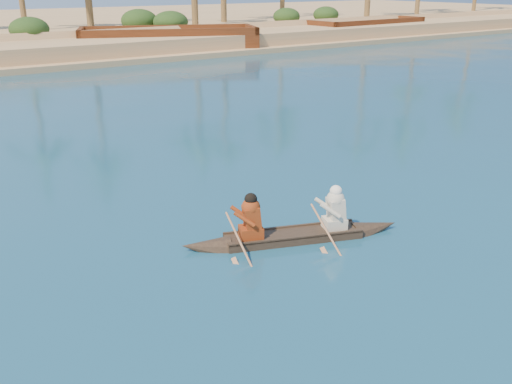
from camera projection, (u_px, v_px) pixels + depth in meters
ground at (386, 145)px, 18.64m from camera, size 160.00×160.00×0.00m
sandy_embankment at (21, 30)px, 54.52m from camera, size 150.00×51.00×1.50m
shrub_cluster at (72, 35)px, 42.45m from camera, size 100.00×6.00×2.40m
canoe at (293, 229)px, 11.72m from camera, size 4.57×2.19×1.28m
barge_mid at (169, 42)px, 42.22m from camera, size 13.47×8.82×2.14m
barge_right at (366, 30)px, 53.14m from camera, size 12.32×4.71×2.02m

